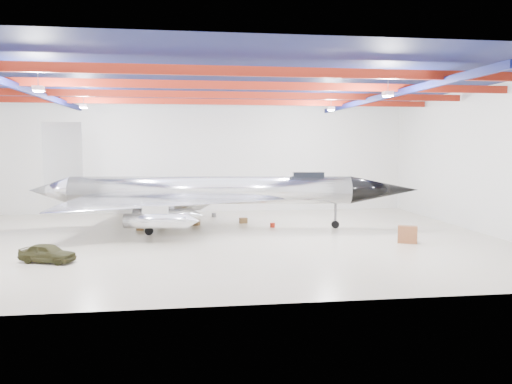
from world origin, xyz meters
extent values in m
plane|color=beige|center=(0.00, 0.00, 0.00)|extent=(40.00, 40.00, 0.00)
plane|color=silver|center=(0.00, 15.00, 5.50)|extent=(40.00, 0.00, 40.00)
plane|color=silver|center=(20.00, 0.00, 5.50)|extent=(0.00, 30.00, 30.00)
plane|color=#0A0F38|center=(0.00, 0.00, 11.00)|extent=(40.00, 40.00, 0.00)
cube|color=maroon|center=(0.00, -9.00, 10.40)|extent=(39.50, 0.25, 0.50)
cube|color=maroon|center=(0.00, -3.00, 10.40)|extent=(39.50, 0.25, 0.50)
cube|color=maroon|center=(0.00, 3.00, 10.40)|extent=(39.50, 0.25, 0.50)
cube|color=maroon|center=(0.00, 9.00, 10.40)|extent=(39.50, 0.25, 0.50)
cube|color=#0B1045|center=(-12.00, 0.00, 10.10)|extent=(0.25, 29.50, 0.40)
cube|color=#0B1045|center=(12.00, 0.00, 10.10)|extent=(0.25, 29.50, 0.40)
cube|color=silver|center=(-10.00, -6.00, 9.70)|extent=(0.55, 0.55, 0.25)
cube|color=silver|center=(10.00, -6.00, 9.70)|extent=(0.55, 0.55, 0.25)
cube|color=silver|center=(-10.00, 6.00, 9.70)|extent=(0.55, 0.55, 0.25)
cube|color=silver|center=(10.00, 6.00, 9.70)|extent=(0.55, 0.55, 0.25)
cylinder|color=silver|center=(-0.16, 4.42, 3.08)|extent=(22.14, 4.77, 2.20)
cone|color=black|center=(13.51, 2.80, 3.08)|extent=(5.73, 2.83, 2.20)
cone|color=silver|center=(-12.74, 5.90, 3.08)|extent=(3.54, 2.58, 2.20)
cube|color=silver|center=(-11.65, 5.77, 5.95)|extent=(3.08, 0.49, 4.96)
cube|color=black|center=(7.50, 3.51, 4.24)|extent=(2.51, 1.16, 0.55)
cylinder|color=silver|center=(-4.15, -1.21, 1.54)|extent=(4.27, 1.48, 0.99)
cylinder|color=silver|center=(-3.83, 1.52, 1.54)|extent=(4.27, 1.48, 0.99)
cylinder|color=silver|center=(-3.06, 8.09, 1.54)|extent=(4.27, 1.48, 0.99)
cylinder|color=silver|center=(-2.73, 10.82, 1.54)|extent=(4.27, 1.48, 0.99)
cylinder|color=#59595B|center=(9.68, 3.26, 0.99)|extent=(0.20, 0.20, 1.98)
cylinder|color=black|center=(9.68, 3.26, 0.31)|extent=(0.64, 0.31, 0.62)
cylinder|color=#59595B|center=(-4.86, 2.20, 0.99)|extent=(0.20, 0.20, 1.98)
cylinder|color=black|center=(-4.86, 2.20, 0.31)|extent=(0.64, 0.31, 0.62)
cylinder|color=#59595B|center=(-4.21, 7.67, 0.99)|extent=(0.20, 0.20, 1.98)
cylinder|color=black|center=(-4.21, 7.67, 0.31)|extent=(0.64, 0.31, 0.62)
imported|color=#36351B|center=(-9.89, -5.91, 0.54)|extent=(3.44, 2.32, 1.09)
cube|color=brown|center=(12.74, -3.32, 0.59)|extent=(1.43, 1.10, 1.17)
cube|color=olive|center=(-5.71, 4.44, 0.18)|extent=(0.59, 0.51, 0.36)
cube|color=olive|center=(2.69, 6.99, 0.23)|extent=(0.70, 0.59, 0.45)
cube|color=#59595B|center=(-4.44, 6.64, 0.13)|extent=(0.46, 0.42, 0.26)
cylinder|color=#9F1F0F|center=(4.79, 4.42, 0.19)|extent=(0.50, 0.50, 0.37)
cube|color=olive|center=(-1.36, 6.42, 0.22)|extent=(0.77, 0.71, 0.44)
cylinder|color=#59595B|center=(0.39, 10.95, 0.19)|extent=(0.51, 0.51, 0.38)
camera|label=1|loc=(-1.97, -34.96, 6.56)|focal=35.00mm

